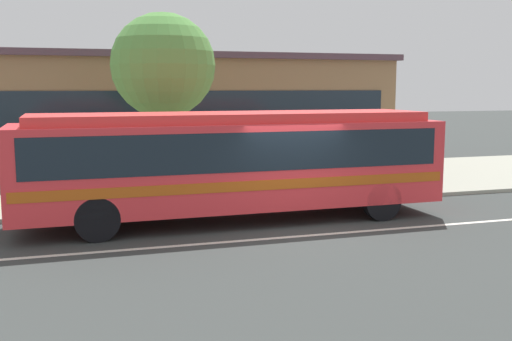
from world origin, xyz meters
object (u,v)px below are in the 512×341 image
transit_bus (234,158)px  street_tree_near_stop (163,66)px  pedestrian_walking_along_curb (135,165)px  bus_stop_sign (364,146)px  pedestrian_waiting_near_sign (230,165)px

transit_bus → street_tree_near_stop: bearing=106.7°
pedestrian_walking_along_curb → street_tree_near_stop: bearing=24.1°
pedestrian_walking_along_curb → bus_stop_sign: bus_stop_sign is taller
street_tree_near_stop → bus_stop_sign: bearing=-17.6°
pedestrian_walking_along_curb → bus_stop_sign: (6.79, -1.42, 0.51)m
pedestrian_waiting_near_sign → bus_stop_sign: (4.03, -0.90, 0.53)m
transit_bus → pedestrian_walking_along_curb: 4.03m
bus_stop_sign → street_tree_near_stop: size_ratio=0.42×
street_tree_near_stop → transit_bus: bearing=-73.3°
pedestrian_walking_along_curb → bus_stop_sign: size_ratio=0.73×
transit_bus → bus_stop_sign: (4.68, 1.98, -0.00)m
bus_stop_sign → pedestrian_walking_along_curb: bearing=168.2°
pedestrian_waiting_near_sign → street_tree_near_stop: street_tree_near_stop is taller
transit_bus → pedestrian_walking_along_curb: transit_bus is taller
transit_bus → pedestrian_walking_along_curb: (-2.10, 3.40, -0.51)m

